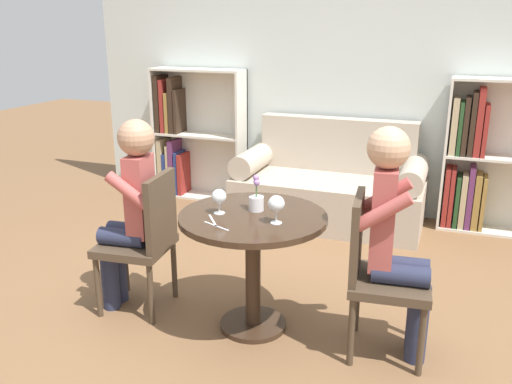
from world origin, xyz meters
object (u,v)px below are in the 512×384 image
object	(u,v)px
couch	(329,189)
person_right	(396,236)
chair_left	(145,236)
wine_glass_left	(219,197)
bookshelf_left	(188,136)
flower_vase	(256,199)
wine_glass_right	(276,204)
bookshelf_right	(484,161)
chair_right	(377,269)
person_left	(130,208)

from	to	relation	value
couch	person_right	distance (m)	2.14
chair_left	person_right	bearing A→B (deg)	85.97
wine_glass_left	couch	bearing A→B (deg)	84.67
bookshelf_left	chair_left	distance (m)	2.43
chair_left	person_right	size ratio (longest dim) A/B	0.71
wine_glass_left	flower_vase	size ratio (longest dim) A/B	0.67
wine_glass_right	chair_left	bearing A→B (deg)	175.90
couch	wine_glass_right	world-z (taller)	couch
bookshelf_right	wine_glass_left	bearing A→B (deg)	-122.92
couch	flower_vase	distance (m)	1.96
couch	wine_glass_right	size ratio (longest dim) A/B	10.65
chair_right	person_left	size ratio (longest dim) A/B	0.73
bookshelf_right	person_right	world-z (taller)	bookshelf_right
bookshelf_right	person_right	xyz separation A→B (m)	(-0.49, -2.21, 0.07)
person_right	wine_glass_right	world-z (taller)	person_right
bookshelf_right	wine_glass_left	size ratio (longest dim) A/B	9.27
couch	person_right	xyz separation A→B (m)	(0.80, -1.94, 0.38)
chair_right	person_right	distance (m)	0.22
bookshelf_left	chair_right	bearing A→B (deg)	-44.13
person_right	flower_vase	size ratio (longest dim) A/B	5.93
person_left	wine_glass_left	size ratio (longest dim) A/B	8.56
person_left	flower_vase	bearing A→B (deg)	92.11
bookshelf_left	wine_glass_right	distance (m)	2.92
person_right	flower_vase	distance (m)	0.81
chair_left	wine_glass_right	bearing A→B (deg)	80.07
wine_glass_left	bookshelf_left	bearing A→B (deg)	121.40
bookshelf_right	wine_glass_right	distance (m)	2.59
bookshelf_right	chair_right	bearing A→B (deg)	-104.56
person_left	person_right	bearing A→B (deg)	86.40
bookshelf_left	chair_left	world-z (taller)	bookshelf_left
bookshelf_left	wine_glass_left	bearing A→B (deg)	-58.60
wine_glass_right	person_left	bearing A→B (deg)	177.14
wine_glass_left	person_right	bearing A→B (deg)	4.29
chair_left	person_left	xyz separation A→B (m)	(-0.09, -0.01, 0.18)
bookshelf_left	chair_left	xyz separation A→B (m)	(0.87, -2.26, -0.14)
bookshelf_left	chair_right	distance (m)	3.20
bookshelf_left	wine_glass_left	size ratio (longest dim) A/B	9.27
couch	flower_vase	size ratio (longest dim) A/B	7.82
chair_left	flower_vase	bearing A→B (deg)	91.88
person_left	wine_glass_right	bearing A→B (deg)	81.30
couch	wine_glass_right	bearing A→B (deg)	-85.33
person_left	bookshelf_left	bearing A→B (deg)	-166.77
wine_glass_left	wine_glass_right	world-z (taller)	wine_glass_right
person_right	wine_glass_right	distance (m)	0.65
chair_left	chair_right	distance (m)	1.43
bookshelf_left	person_right	world-z (taller)	bookshelf_left
person_right	wine_glass_right	size ratio (longest dim) A/B	8.07
chair_right	person_left	distance (m)	1.52
chair_right	wine_glass_right	distance (m)	0.65
couch	chair_left	distance (m)	2.12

